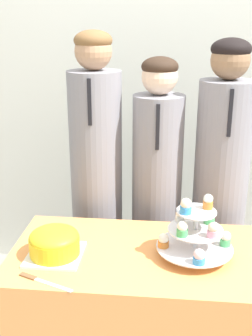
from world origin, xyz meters
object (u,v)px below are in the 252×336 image
object	(u,v)px
cupcake_stand	(195,231)
student_1	(156,206)
student_0	(97,193)
student_2	(219,201)
round_cake	(54,242)
cake_knife	(37,280)

from	to	relation	value
cupcake_stand	student_1	bearing A→B (deg)	108.01
student_0	student_2	xyz separation A→B (m)	(0.65, -0.00, -0.02)
round_cake	student_2	world-z (taller)	student_2
student_1	cupcake_stand	bearing A→B (deg)	-71.99
student_0	cupcake_stand	bearing A→B (deg)	-47.14
cupcake_stand	student_2	world-z (taller)	student_2
cupcake_stand	student_0	distance (m)	0.73
student_2	student_0	bearing A→B (deg)	180.00
student_0	student_1	xyz separation A→B (m)	(0.32, -0.00, -0.06)
cupcake_stand	student_2	distance (m)	0.56
student_1	student_0	bearing A→B (deg)	180.00
student_0	student_2	world-z (taller)	student_0
cake_knife	student_2	bearing A→B (deg)	67.41
cupcake_stand	student_2	bearing A→B (deg)	73.74
cake_knife	student_0	xyz separation A→B (m)	(0.10, 0.77, 0.03)
cake_knife	student_1	distance (m)	0.87
round_cake	student_1	xyz separation A→B (m)	(0.39, 0.59, -0.09)
round_cake	student_1	size ratio (longest dim) A/B	0.15
cake_knife	cupcake_stand	world-z (taller)	cupcake_stand
round_cake	student_2	bearing A→B (deg)	39.23
round_cake	cake_knife	size ratio (longest dim) A/B	0.98
student_0	student_1	size ratio (longest dim) A/B	1.08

